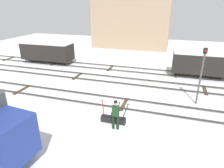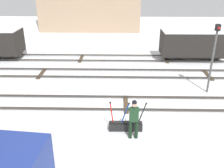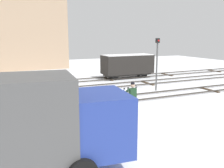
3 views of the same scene
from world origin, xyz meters
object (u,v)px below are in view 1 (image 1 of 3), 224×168
object	(u,v)px
signal_post	(202,71)
freight_car_back_track	(47,52)
switch_lever_frame	(113,119)
rail_worker	(116,113)
freight_car_mid_siding	(200,63)

from	to	relation	value
signal_post	freight_car_back_track	xyz separation A→B (m)	(-16.45, 6.15, -1.08)
switch_lever_frame	rail_worker	size ratio (longest dim) A/B	0.92
signal_post	freight_car_mid_siding	xyz separation A→B (m)	(0.68, 6.15, -1.10)
switch_lever_frame	freight_car_back_track	world-z (taller)	freight_car_back_track
rail_worker	freight_car_back_track	size ratio (longest dim) A/B	0.30
rail_worker	freight_car_mid_siding	xyz separation A→B (m)	(5.39, 10.80, 0.32)
rail_worker	freight_car_mid_siding	world-z (taller)	freight_car_mid_siding
switch_lever_frame	freight_car_back_track	bearing A→B (deg)	137.31
signal_post	freight_car_mid_siding	bearing A→B (deg)	83.67
rail_worker	freight_car_back_track	world-z (taller)	freight_car_back_track
switch_lever_frame	freight_car_mid_siding	world-z (taller)	freight_car_mid_siding
rail_worker	signal_post	size ratio (longest dim) A/B	0.45
switch_lever_frame	rail_worker	distance (m)	1.04
rail_worker	freight_car_mid_siding	size ratio (longest dim) A/B	0.36
rail_worker	signal_post	xyz separation A→B (m)	(4.71, 4.65, 1.42)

